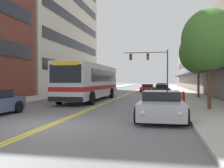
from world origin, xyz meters
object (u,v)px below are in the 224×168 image
object	(u,v)px
city_bus	(91,81)
traffic_signal_mast	(152,62)
car_charcoal_parked_right_mid	(162,89)
fire_hydrant	(183,97)
car_silver_parked_right_foreground	(161,106)
street_tree_right_mid	(199,52)
car_navy_parked_left_far	(98,89)
car_beige_parked_right_far	(161,88)
car_champagne_parked_left_mid	(108,87)
car_red_moving_lead	(148,88)
street_tree_right_near	(210,40)

from	to	relation	value
city_bus	traffic_signal_mast	distance (m)	15.98
car_charcoal_parked_right_mid	fire_hydrant	distance (m)	14.99
city_bus	traffic_signal_mast	xyz separation A→B (m)	(4.89, 14.98, 2.66)
car_silver_parked_right_foreground	street_tree_right_mid	world-z (taller)	street_tree_right_mid
car_navy_parked_left_far	car_beige_parked_right_far	world-z (taller)	car_beige_parked_right_far
car_champagne_parked_left_mid	car_silver_parked_right_foreground	xyz separation A→B (m)	(8.60, -28.67, 0.02)
car_champagne_parked_left_mid	car_beige_parked_right_far	size ratio (longest dim) A/B	1.05
street_tree_right_mid	car_beige_parked_right_far	bearing A→B (deg)	103.26
street_tree_right_mid	fire_hydrant	bearing A→B (deg)	-107.13
car_navy_parked_left_far	car_red_moving_lead	world-z (taller)	car_navy_parked_left_far
car_champagne_parked_left_mid	fire_hydrant	world-z (taller)	car_champagne_parked_left_mid
traffic_signal_mast	street_tree_right_near	xyz separation A→B (m)	(4.04, -21.46, -0.32)
car_silver_parked_right_foreground	car_navy_parked_left_far	bearing A→B (deg)	111.69
car_beige_parked_right_far	street_tree_right_near	xyz separation A→B (m)	(2.70, -25.60, 3.49)
car_charcoal_parked_right_mid	city_bus	bearing A→B (deg)	-116.64
street_tree_right_near	car_silver_parked_right_foreground	bearing A→B (deg)	-128.69
city_bus	fire_hydrant	size ratio (longest dim) A/B	14.63
car_charcoal_parked_right_mid	traffic_signal_mast	world-z (taller)	traffic_signal_mast
street_tree_right_near	fire_hydrant	distance (m)	5.56
car_navy_parked_left_far	car_red_moving_lead	distance (m)	8.51
car_navy_parked_left_far	car_silver_parked_right_foreground	distance (m)	23.41
car_silver_parked_right_foreground	fire_hydrant	distance (m)	7.69
car_navy_parked_left_far	car_charcoal_parked_right_mid	world-z (taller)	car_navy_parked_left_far
car_champagne_parked_left_mid	car_charcoal_parked_right_mid	bearing A→B (deg)	-35.66
street_tree_right_mid	car_navy_parked_left_far	bearing A→B (deg)	147.29
car_champagne_parked_left_mid	fire_hydrant	xyz separation A→B (m)	(10.21, -21.15, -0.05)
city_bus	car_beige_parked_right_far	bearing A→B (deg)	71.95
car_champagne_parked_left_mid	street_tree_right_mid	xyz separation A→B (m)	(12.18, -14.77, 3.92)
fire_hydrant	car_charcoal_parked_right_mid	bearing A→B (deg)	95.81
city_bus	traffic_signal_mast	size ratio (longest dim) A/B	1.90
car_beige_parked_right_far	car_silver_parked_right_foreground	bearing A→B (deg)	-90.03
car_champagne_parked_left_mid	car_silver_parked_right_foreground	world-z (taller)	car_silver_parked_right_foreground
car_navy_parked_left_far	car_red_moving_lead	size ratio (longest dim) A/B	0.96
car_navy_parked_left_far	car_silver_parked_right_foreground	world-z (taller)	car_navy_parked_left_far
car_red_moving_lead	traffic_signal_mast	bearing A→B (deg)	-72.10
car_beige_parked_right_far	car_champagne_parked_left_mid	bearing A→B (deg)	-177.88
car_charcoal_parked_right_mid	traffic_signal_mast	bearing A→B (deg)	120.42
car_silver_parked_right_foreground	city_bus	bearing A→B (deg)	122.20
fire_hydrant	city_bus	bearing A→B (deg)	163.28
car_navy_parked_left_far	car_beige_parked_right_far	bearing A→B (deg)	39.88
city_bus	car_champagne_parked_left_mid	world-z (taller)	city_bus
car_red_moving_lead	street_tree_right_mid	distance (m)	14.92
traffic_signal_mast	car_champagne_parked_left_mid	bearing A→B (deg)	152.28
fire_hydrant	car_silver_parked_right_foreground	bearing A→B (deg)	-102.07
car_beige_parked_right_far	street_tree_right_mid	size ratio (longest dim) A/B	0.67
car_red_moving_lead	car_charcoal_parked_right_mid	bearing A→B (deg)	-65.36
street_tree_right_near	street_tree_right_mid	world-z (taller)	street_tree_right_mid
car_red_moving_lead	street_tree_right_mid	xyz separation A→B (m)	(5.64, -13.24, 3.94)
car_silver_parked_right_foreground	street_tree_right_near	distance (m)	5.57
city_bus	car_navy_parked_left_far	xyz separation A→B (m)	(-2.44, 11.88, -1.16)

